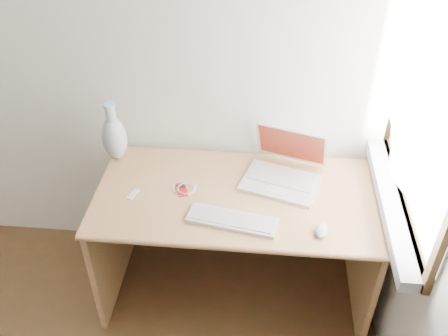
# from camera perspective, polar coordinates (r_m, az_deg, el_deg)

# --- Properties ---
(back_wall) EXTENTS (3.50, 0.04, 2.60)m
(back_wall) POSITION_cam_1_polar(r_m,az_deg,el_deg) (2.62, -20.73, 13.81)
(back_wall) COLOR white
(back_wall) RESTS_ON floor
(window) EXTENTS (0.11, 0.99, 1.10)m
(window) POSITION_cam_1_polar(r_m,az_deg,el_deg) (2.07, 21.87, 6.44)
(window) COLOR white
(window) RESTS_ON right_wall
(desk) EXTENTS (1.35, 0.67, 0.71)m
(desk) POSITION_cam_1_polar(r_m,az_deg,el_deg) (2.57, 1.48, -5.28)
(desk) COLOR tan
(desk) RESTS_ON floor
(laptop) EXTENTS (0.41, 0.39, 0.24)m
(laptop) POSITION_cam_1_polar(r_m,az_deg,el_deg) (2.45, 6.52, -0.16)
(laptop) COLOR white
(laptop) RESTS_ON desk
(external_keyboard) EXTENTS (0.42, 0.19, 0.02)m
(external_keyboard) POSITION_cam_1_polar(r_m,az_deg,el_deg) (2.23, 0.93, -5.96)
(external_keyboard) COLOR white
(external_keyboard) RESTS_ON desk
(mouse) EXTENTS (0.08, 0.10, 0.03)m
(mouse) POSITION_cam_1_polar(r_m,az_deg,el_deg) (2.22, 11.08, -7.02)
(mouse) COLOR white
(mouse) RESTS_ON desk
(ipod) EXTENTS (0.07, 0.11, 0.01)m
(ipod) POSITION_cam_1_polar(r_m,az_deg,el_deg) (2.40, -4.83, -2.47)
(ipod) COLOR red
(ipod) RESTS_ON desk
(cable_coil) EXTENTS (0.13, 0.13, 0.01)m
(cable_coil) POSITION_cam_1_polar(r_m,az_deg,el_deg) (2.41, -4.54, -2.29)
(cable_coil) COLOR white
(cable_coil) RESTS_ON desk
(remote) EXTENTS (0.05, 0.08, 0.01)m
(remote) POSITION_cam_1_polar(r_m,az_deg,el_deg) (2.41, -10.35, -2.95)
(remote) COLOR white
(remote) RESTS_ON desk
(vase) EXTENTS (0.13, 0.13, 0.32)m
(vase) POSITION_cam_1_polar(r_m,az_deg,el_deg) (2.59, -12.44, 3.51)
(vase) COLOR silver
(vase) RESTS_ON desk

